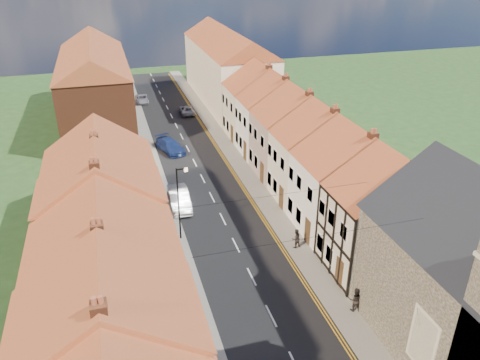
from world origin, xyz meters
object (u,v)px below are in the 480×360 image
(car_mid, at_px, (179,199))
(pedestrian_right, at_px, (355,299))
(lamppost, at_px, (179,199))
(pedestrian_left, at_px, (181,292))
(car_distant, at_px, (142,99))
(pedestrian_right_b, at_px, (296,238))
(car_far, at_px, (170,146))
(car_distant_b, at_px, (187,110))

(car_mid, height_order, pedestrian_right, pedestrian_right)
(lamppost, bearing_deg, pedestrian_left, -99.96)
(car_distant, bearing_deg, pedestrian_right, -78.94)
(car_mid, bearing_deg, pedestrian_right_b, -48.64)
(car_mid, height_order, car_far, car_mid)
(car_distant_b, bearing_deg, car_mid, 79.97)
(pedestrian_right, bearing_deg, car_distant_b, -67.36)
(pedestrian_left, bearing_deg, pedestrian_right_b, 29.87)
(pedestrian_right_b, bearing_deg, car_distant_b, -101.78)
(car_mid, height_order, car_distant_b, car_mid)
(pedestrian_left, distance_m, pedestrian_right, 10.86)
(car_distant, relative_size, car_distant_b, 0.96)
(lamppost, distance_m, pedestrian_right, 14.44)
(pedestrian_right, bearing_deg, pedestrian_left, -1.40)
(lamppost, bearing_deg, car_distant, 89.06)
(pedestrian_right_b, bearing_deg, pedestrian_right, 81.59)
(car_mid, height_order, pedestrian_left, pedestrian_left)
(pedestrian_left, xyz_separation_m, pedestrian_right, (10.20, -3.72, -0.01))
(lamppost, xyz_separation_m, car_mid, (0.68, 5.17, -2.76))
(car_distant_b, bearing_deg, pedestrian_left, 80.96)
(car_mid, relative_size, pedestrian_right, 2.86)
(pedestrian_right_b, bearing_deg, car_distant, -94.89)
(car_far, relative_size, car_distant, 1.23)
(lamppost, xyz_separation_m, pedestrian_left, (-1.29, -7.34, -2.58))
(car_mid, bearing_deg, lamppost, -95.99)
(lamppost, distance_m, car_distant, 37.45)
(car_distant, distance_m, pedestrian_right, 49.09)
(lamppost, height_order, car_distant_b, lamppost)
(car_far, relative_size, pedestrian_right_b, 3.08)
(car_distant, height_order, pedestrian_left, pedestrian_left)
(lamppost, height_order, pedestrian_right_b, lamppost)
(lamppost, relative_size, pedestrian_right_b, 3.88)
(car_distant, xyz_separation_m, car_distant_b, (5.41, -6.94, 0.02))
(lamppost, distance_m, pedestrian_left, 7.88)
(car_distant, bearing_deg, pedestrian_right_b, -78.41)
(car_distant, bearing_deg, car_distant_b, -50.73)
(car_distant, relative_size, pedestrian_left, 2.32)
(car_mid, bearing_deg, car_distant_b, 79.59)
(car_distant_b, bearing_deg, pedestrian_right, 95.92)
(pedestrian_right, xyz_separation_m, car_distant_b, (-2.89, 41.44, -0.39))
(pedestrian_left, bearing_deg, car_mid, 89.34)
(car_mid, xyz_separation_m, pedestrian_left, (-1.97, -12.50, 0.17))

